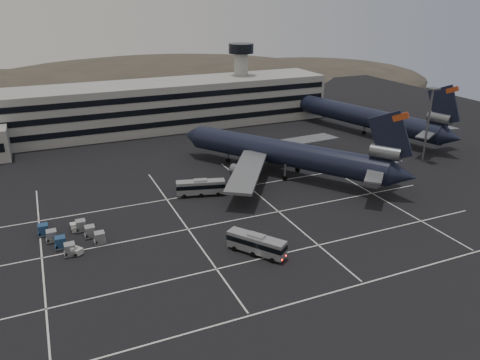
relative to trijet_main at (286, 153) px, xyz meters
name	(u,v)px	position (x,y,z in m)	size (l,w,h in m)	color
ground	(228,233)	(-22.63, -20.64, -5.25)	(260.00, 260.00, 0.00)	black
lane_markings	(232,230)	(-21.68, -19.92, -5.24)	(90.00, 55.62, 0.01)	silver
terminal	(127,109)	(-25.58, 50.50, 1.68)	(125.00, 26.00, 24.00)	gray
hills	(134,102)	(-4.64, 149.36, -17.32)	(352.00, 180.00, 44.00)	#38332B
lightpole_right	(429,115)	(35.37, -5.64, 6.57)	(2.40, 2.40, 18.28)	slate
trijet_main	(286,153)	(0.00, 0.00, 0.00)	(40.59, 50.74, 18.08)	black
trijet_far	(368,117)	(37.61, 19.10, 0.18)	(23.63, 56.87, 18.08)	black
bus_near	(256,243)	(-21.21, -29.00, -3.35)	(7.52, 9.38, 3.48)	gray
bus_far	(201,187)	(-21.61, -3.34, -3.33)	(10.19, 4.80, 3.50)	gray
tug_a	(75,227)	(-46.91, -9.16, -4.57)	(1.57, 2.48, 1.54)	#BBBBB6
tug_b	(76,250)	(-47.55, -17.52, -4.58)	(2.50, 2.71, 1.50)	#BBBBB6
uld_cluster	(71,236)	(-47.81, -12.78, -4.30)	(11.18, 11.68, 1.95)	#2D2D30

